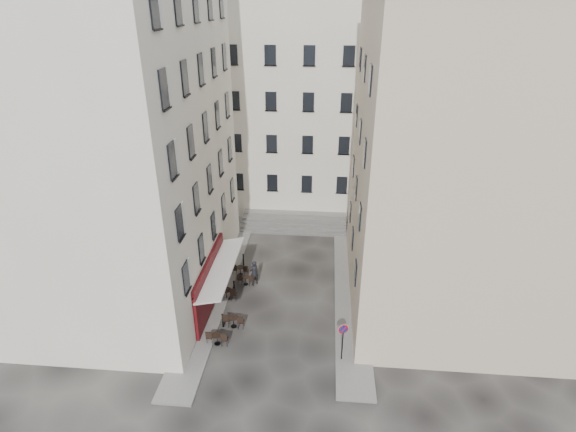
# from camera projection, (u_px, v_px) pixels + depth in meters

# --- Properties ---
(ground) EXTENTS (90.00, 90.00, 0.00)m
(ground) POSITION_uv_depth(u_px,v_px,m) (278.00, 319.00, 27.78)
(ground) COLOR black
(ground) RESTS_ON ground
(sidewalk_left) EXTENTS (2.00, 22.00, 0.12)m
(sidewalk_left) POSITION_uv_depth(u_px,v_px,m) (221.00, 279.00, 31.70)
(sidewalk_left) COLOR slate
(sidewalk_left) RESTS_ON ground
(sidewalk_right) EXTENTS (2.00, 18.00, 0.12)m
(sidewalk_right) POSITION_uv_depth(u_px,v_px,m) (350.00, 294.00, 30.09)
(sidewalk_right) COLOR slate
(sidewalk_right) RESTS_ON ground
(building_left) EXTENTS (12.20, 16.20, 20.60)m
(building_left) POSITION_uv_depth(u_px,v_px,m) (108.00, 139.00, 26.81)
(building_left) COLOR beige
(building_left) RESTS_ON ground
(building_right) EXTENTS (12.20, 14.20, 18.60)m
(building_right) POSITION_uv_depth(u_px,v_px,m) (463.00, 163.00, 26.03)
(building_right) COLOR #C9B395
(building_right) RESTS_ON ground
(building_back) EXTENTS (18.20, 10.20, 18.60)m
(building_back) POSITION_uv_depth(u_px,v_px,m) (289.00, 103.00, 40.84)
(building_back) COLOR beige
(building_back) RESTS_ON ground
(cafe_storefront) EXTENTS (1.74, 7.30, 3.50)m
(cafe_storefront) POSITION_uv_depth(u_px,v_px,m) (212.00, 281.00, 28.20)
(cafe_storefront) COLOR #4A0A10
(cafe_storefront) RESTS_ON ground
(stone_steps) EXTENTS (9.00, 3.15, 0.80)m
(stone_steps) POSITION_uv_depth(u_px,v_px,m) (294.00, 223.00, 38.88)
(stone_steps) COLOR #5A5856
(stone_steps) RESTS_ON ground
(bollard_near) EXTENTS (0.12, 0.12, 0.98)m
(bollard_near) POSITION_uv_depth(u_px,v_px,m) (223.00, 320.00, 26.91)
(bollard_near) COLOR black
(bollard_near) RESTS_ON ground
(bollard_mid) EXTENTS (0.12, 0.12, 0.98)m
(bollard_mid) POSITION_uv_depth(u_px,v_px,m) (234.00, 286.00, 30.05)
(bollard_mid) COLOR black
(bollard_mid) RESTS_ON ground
(bollard_far) EXTENTS (0.12, 0.12, 0.98)m
(bollard_far) POSITION_uv_depth(u_px,v_px,m) (243.00, 259.00, 33.19)
(bollard_far) COLOR black
(bollard_far) RESTS_ON ground
(no_parking_sign) EXTENTS (0.54, 0.21, 2.46)m
(no_parking_sign) POSITION_uv_depth(u_px,v_px,m) (343.00, 336.00, 23.83)
(no_parking_sign) COLOR black
(no_parking_sign) RESTS_ON ground
(bistro_table_a) EXTENTS (1.26, 0.59, 0.89)m
(bistro_table_a) POSITION_uv_depth(u_px,v_px,m) (217.00, 338.00, 25.59)
(bistro_table_a) COLOR black
(bistro_table_a) RESTS_ON ground
(bistro_table_b) EXTENTS (1.28, 0.60, 0.90)m
(bistro_table_b) POSITION_uv_depth(u_px,v_px,m) (234.00, 321.00, 26.95)
(bistro_table_b) COLOR black
(bistro_table_b) RESTS_ON ground
(bistro_table_c) EXTENTS (1.36, 0.64, 0.96)m
(bistro_table_c) POSITION_uv_depth(u_px,v_px,m) (227.00, 293.00, 29.43)
(bistro_table_c) COLOR black
(bistro_table_c) RESTS_ON ground
(bistro_table_d) EXTENTS (1.17, 0.55, 0.82)m
(bistro_table_d) POSITION_uv_depth(u_px,v_px,m) (246.00, 280.00, 30.97)
(bistro_table_d) COLOR black
(bistro_table_d) RESTS_ON ground
(bistro_table_e) EXTENTS (1.20, 0.56, 0.84)m
(bistro_table_e) POSITION_uv_depth(u_px,v_px,m) (240.00, 270.00, 32.06)
(bistro_table_e) COLOR black
(bistro_table_e) RESTS_ON ground
(pedestrian) EXTENTS (0.81, 0.78, 1.87)m
(pedestrian) POSITION_uv_depth(u_px,v_px,m) (254.00, 273.00, 30.80)
(pedestrian) COLOR black
(pedestrian) RESTS_ON ground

